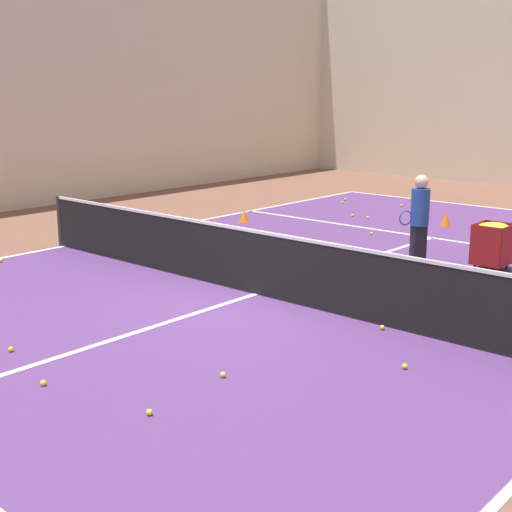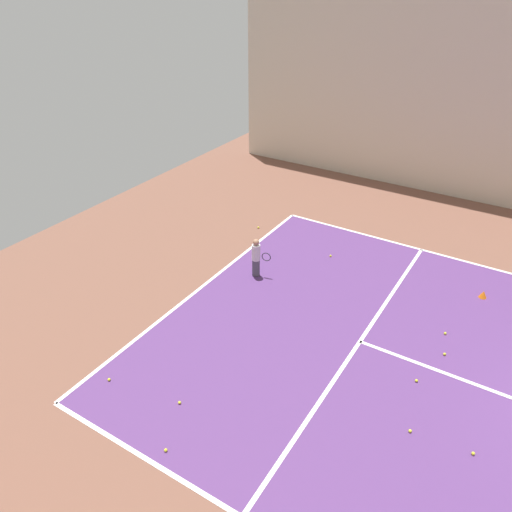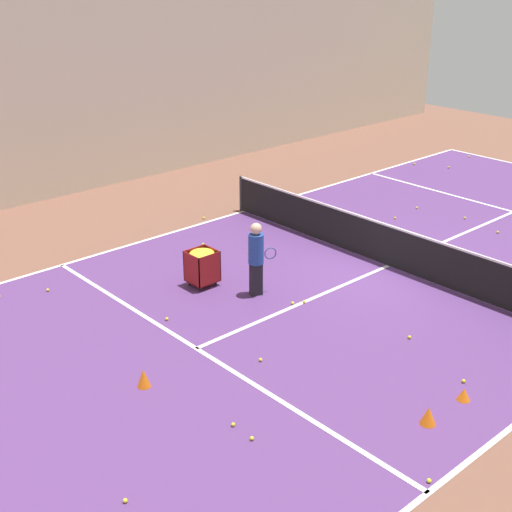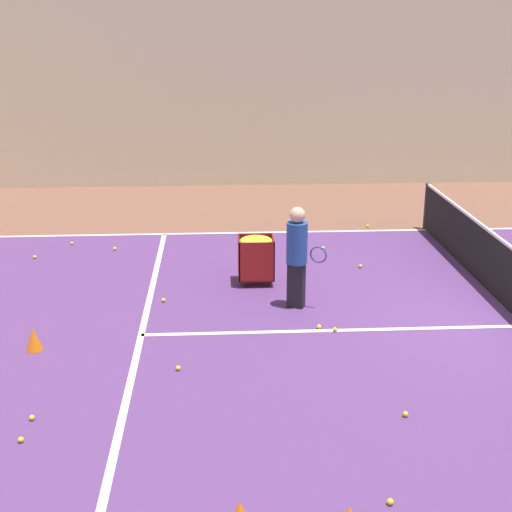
{
  "view_description": "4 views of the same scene",
  "coord_description": "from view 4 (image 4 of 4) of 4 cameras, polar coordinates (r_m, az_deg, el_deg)",
  "views": [
    {
      "loc": [
        7.37,
        -8.36,
        3.27
      ],
      "look_at": [
        0.0,
        0.0,
        0.64
      ],
      "focal_mm": 50.0,
      "sensor_mm": 36.0,
      "label": 1
    },
    {
      "loc": [
        9.6,
        -3.07,
        8.34
      ],
      "look_at": [
        -1.2,
        -9.8,
        0.69
      ],
      "focal_mm": 35.0,
      "sensor_mm": 36.0,
      "label": 2
    },
    {
      "loc": [
        -9.75,
        13.16,
        7.11
      ],
      "look_at": [
        1.0,
        3.48,
        0.94
      ],
      "focal_mm": 50.0,
      "sensor_mm": 36.0,
      "label": 3
    },
    {
      "loc": [
        -9.98,
        4.77,
        4.53
      ],
      "look_at": [
        2.19,
        4.08,
        0.52
      ],
      "focal_mm": 50.0,
      "sensor_mm": 36.0,
      "label": 4
    }
  ],
  "objects": [
    {
      "name": "tennis_ball_30",
      "position": [
        9.89,
        -6.25,
        -8.91
      ],
      "size": [
        0.07,
        0.07,
        0.07
      ],
      "primitive_type": "sphere",
      "color": "yellow",
      "rests_on": "ground"
    },
    {
      "name": "line_service_far",
      "position": [
        11.02,
        -9.17,
        -6.26
      ],
      "size": [
        10.86,
        0.1,
        0.0
      ],
      "primitive_type": "cube",
      "color": "white",
      "rests_on": "ground"
    },
    {
      "name": "tennis_ball_7",
      "position": [
        8.97,
        11.87,
        -12.27
      ],
      "size": [
        0.07,
        0.07,
        0.07
      ],
      "primitive_type": "sphere",
      "color": "yellow",
      "rests_on": "ground"
    },
    {
      "name": "tennis_ball_6",
      "position": [
        9.12,
        -17.48,
        -12.23
      ],
      "size": [
        0.07,
        0.07,
        0.07
      ],
      "primitive_type": "sphere",
      "color": "yellow",
      "rests_on": "ground"
    },
    {
      "name": "tennis_ball_14",
      "position": [
        7.53,
        10.69,
        -18.76
      ],
      "size": [
        0.07,
        0.07,
        0.07
      ],
      "primitive_type": "sphere",
      "color": "yellow",
      "rests_on": "ground"
    },
    {
      "name": "tennis_ball_26",
      "position": [
        11.14,
        5.07,
        -5.64
      ],
      "size": [
        0.07,
        0.07,
        0.07
      ],
      "primitive_type": "sphere",
      "color": "yellow",
      "rests_on": "ground"
    },
    {
      "name": "tennis_ball_1",
      "position": [
        16.68,
        8.92,
        2.37
      ],
      "size": [
        0.07,
        0.07,
        0.07
      ],
      "primitive_type": "sphere",
      "color": "yellow",
      "rests_on": "ground"
    },
    {
      "name": "line_sideline_right",
      "position": [
        16.75,
        13.43,
        2.05
      ],
      "size": [
        0.1,
        21.65,
        0.0
      ],
      "primitive_type": "cube",
      "color": "white",
      "rests_on": "ground"
    },
    {
      "name": "tennis_ball_17",
      "position": [
        15.12,
        -11.23,
        0.58
      ],
      "size": [
        0.07,
        0.07,
        0.07
      ],
      "primitive_type": "sphere",
      "color": "yellow",
      "rests_on": "ground"
    },
    {
      "name": "tennis_ball_15",
      "position": [
        12.21,
        -7.41,
        -3.52
      ],
      "size": [
        0.07,
        0.07,
        0.07
      ],
      "primitive_type": "sphere",
      "color": "yellow",
      "rests_on": "ground"
    },
    {
      "name": "tennis_ball_21",
      "position": [
        14.95,
        5.39,
        0.66
      ],
      "size": [
        0.07,
        0.07,
        0.07
      ],
      "primitive_type": "sphere",
      "color": "yellow",
      "rests_on": "ground"
    },
    {
      "name": "tennis_ball_12",
      "position": [
        15.36,
        19.82,
        0.1
      ],
      "size": [
        0.07,
        0.07,
        0.07
      ],
      "primitive_type": "sphere",
      "color": "yellow",
      "rests_on": "ground"
    },
    {
      "name": "training_cone_0",
      "position": [
        10.84,
        -17.36,
        -6.35
      ],
      "size": [
        0.24,
        0.24,
        0.35
      ],
      "primitive_type": "cone",
      "color": "orange",
      "rests_on": "ground"
    },
    {
      "name": "tennis_ball_5",
      "position": [
        11.06,
        6.34,
        -5.86
      ],
      "size": [
        0.07,
        0.07,
        0.07
      ],
      "primitive_type": "sphere",
      "color": "yellow",
      "rests_on": "ground"
    },
    {
      "name": "coach_at_net",
      "position": [
        11.61,
        3.31,
        0.42
      ],
      "size": [
        0.46,
        0.7,
        1.72
      ],
      "rotation": [
        0.0,
        0.0,
        -2.0
      ],
      "color": "black",
      "rests_on": "ground"
    },
    {
      "name": "tennis_ball_19",
      "position": [
        14.13,
        17.36,
        -1.17
      ],
      "size": [
        0.07,
        0.07,
        0.07
      ],
      "primitive_type": "sphere",
      "color": "yellow",
      "rests_on": "ground"
    },
    {
      "name": "ball_cart",
      "position": [
        12.8,
        0.0,
        0.47
      ],
      "size": [
        0.59,
        0.63,
        0.88
      ],
      "color": "maroon",
      "rests_on": "ground"
    },
    {
      "name": "hall_enclosure_right",
      "position": [
        20.99,
        10.37,
        17.51
      ],
      "size": [
        0.15,
        31.85,
        8.74
      ],
      "color": "beige",
      "rests_on": "ground"
    },
    {
      "name": "tennis_ball_11",
      "position": [
        14.98,
        -17.27,
        -0.08
      ],
      "size": [
        0.07,
        0.07,
        0.07
      ],
      "primitive_type": "sphere",
      "color": "yellow",
      "rests_on": "ground"
    },
    {
      "name": "tennis_ball_20",
      "position": [
        15.69,
        -14.52,
        0.99
      ],
      "size": [
        0.07,
        0.07,
        0.07
      ],
      "primitive_type": "sphere",
      "color": "yellow",
      "rests_on": "ground"
    },
    {
      "name": "tennis_ball_32",
      "position": [
        13.92,
        8.36,
        -0.81
      ],
      "size": [
        0.07,
        0.07,
        0.07
      ],
      "primitive_type": "sphere",
      "color": "yellow",
      "rests_on": "ground"
    },
    {
      "name": "tennis_ball_33",
      "position": [
        8.73,
        -18.3,
        -13.78
      ],
      "size": [
        0.07,
        0.07,
        0.07
      ],
      "primitive_type": "sphere",
      "color": "yellow",
      "rests_on": "ground"
    }
  ]
}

